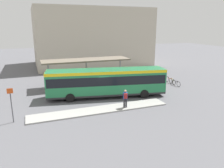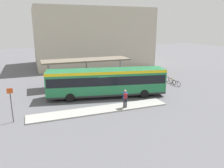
{
  "view_description": "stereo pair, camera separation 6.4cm",
  "coord_description": "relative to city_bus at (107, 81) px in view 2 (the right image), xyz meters",
  "views": [
    {
      "loc": [
        -7.43,
        -21.29,
        7.41
      ],
      "look_at": [
        0.62,
        0.0,
        1.34
      ],
      "focal_mm": 35.0,
      "sensor_mm": 36.0,
      "label": 1
    },
    {
      "loc": [
        -7.37,
        -21.31,
        7.41
      ],
      "look_at": [
        0.62,
        0.0,
        1.34
      ],
      "focal_mm": 35.0,
      "sensor_mm": 36.0,
      "label": 2
    }
  ],
  "objects": [
    {
      "name": "curb_island",
      "position": [
        -1.86,
        -3.63,
        -1.69
      ],
      "size": [
        12.76,
        1.8,
        0.12
      ],
      "color": "#9E9E99",
      "rests_on": "ground_plane"
    },
    {
      "name": "station_building",
      "position": [
        4.22,
        21.08,
        3.56
      ],
      "size": [
        21.26,
        13.05,
        10.63
      ],
      "color": "#BCB29E",
      "rests_on": "ground_plane"
    },
    {
      "name": "city_bus",
      "position": [
        0.0,
        0.0,
        0.0
      ],
      "size": [
        12.72,
        4.75,
        2.98
      ],
      "rotation": [
        0.0,
        0.0,
        -0.19
      ],
      "color": "#237A47",
      "rests_on": "ground_plane"
    },
    {
      "name": "station_shelter",
      "position": [
        -0.89,
        5.16,
        1.48
      ],
      "size": [
        10.86,
        3.06,
        3.39
      ],
      "color": "#706656",
      "rests_on": "ground_plane"
    },
    {
      "name": "ground_plane",
      "position": [
        -0.01,
        0.0,
        -1.75
      ],
      "size": [
        120.0,
        120.0,
        0.0
      ],
      "primitive_type": "plane",
      "color": "#5B5B60"
    },
    {
      "name": "platform_sign",
      "position": [
        -9.11,
        -3.57,
        -0.19
      ],
      "size": [
        0.44,
        0.08,
        2.8
      ],
      "color": "#4C4C51",
      "rests_on": "ground_plane"
    },
    {
      "name": "bicycle_yellow",
      "position": [
        9.77,
        1.8,
        -1.39
      ],
      "size": [
        0.48,
        1.65,
        0.72
      ],
      "rotation": [
        0.0,
        0.0,
        1.41
      ],
      "color": "black",
      "rests_on": "ground_plane"
    },
    {
      "name": "bicycle_red",
      "position": [
        9.83,
        2.65,
        -1.38
      ],
      "size": [
        0.48,
        1.73,
        0.75
      ],
      "rotation": [
        0.0,
        0.0,
        -1.7
      ],
      "color": "black",
      "rests_on": "ground_plane"
    },
    {
      "name": "potted_planter_near_shelter",
      "position": [
        -1.97,
        2.87,
        -1.07
      ],
      "size": [
        0.8,
        0.8,
        1.29
      ],
      "color": "slate",
      "rests_on": "ground_plane"
    },
    {
      "name": "pedestrian_waiting",
      "position": [
        0.39,
        -4.03,
        -0.66
      ],
      "size": [
        0.47,
        0.51,
        1.69
      ],
      "rotation": [
        0.0,
        0.0,
        1.28
      ],
      "color": "#232328",
      "rests_on": "curb_island"
    },
    {
      "name": "bicycle_black",
      "position": [
        9.73,
        0.95,
        -1.4
      ],
      "size": [
        0.48,
        1.63,
        0.7
      ],
      "rotation": [
        0.0,
        0.0,
        1.59
      ],
      "color": "black",
      "rests_on": "ground_plane"
    }
  ]
}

